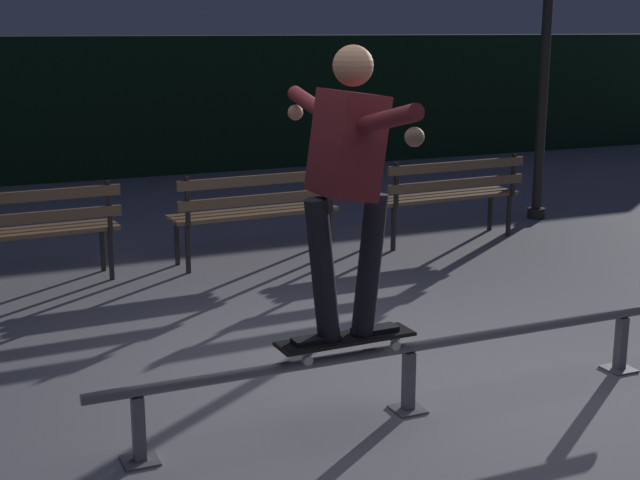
% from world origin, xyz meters
% --- Properties ---
extents(ground_plane, '(90.00, 90.00, 0.00)m').
position_xyz_m(ground_plane, '(0.00, 0.00, 0.00)').
color(ground_plane, gray).
extents(hedge_backdrop, '(24.00, 1.20, 2.03)m').
position_xyz_m(hedge_backdrop, '(0.00, 9.14, 1.01)').
color(hedge_backdrop, black).
rests_on(hedge_backdrop, ground).
extents(grind_rail, '(3.64, 0.18, 0.41)m').
position_xyz_m(grind_rail, '(-0.00, -0.23, 0.31)').
color(grind_rail, slate).
rests_on(grind_rail, ground).
extents(skateboard, '(0.79, 0.22, 0.09)m').
position_xyz_m(skateboard, '(-0.40, -0.23, 0.49)').
color(skateboard, black).
rests_on(skateboard, grind_rail).
extents(skateboarder, '(0.62, 1.41, 1.56)m').
position_xyz_m(skateboarder, '(-0.39, -0.23, 1.42)').
color(skateboarder, black).
rests_on(skateboarder, skateboard).
extents(park_bench_leftmost, '(1.62, 0.48, 0.88)m').
position_xyz_m(park_bench_leftmost, '(-1.73, 3.25, 0.54)').
color(park_bench_leftmost, '#282623').
rests_on(park_bench_leftmost, ground).
extents(park_bench_left_center, '(1.62, 0.48, 0.88)m').
position_xyz_m(park_bench_left_center, '(0.35, 3.25, 0.54)').
color(park_bench_left_center, '#282623').
rests_on(park_bench_left_center, ground).
extents(park_bench_right_center, '(1.62, 0.48, 0.88)m').
position_xyz_m(park_bench_right_center, '(2.42, 3.25, 0.54)').
color(park_bench_right_center, '#282623').
rests_on(park_bench_right_center, ground).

